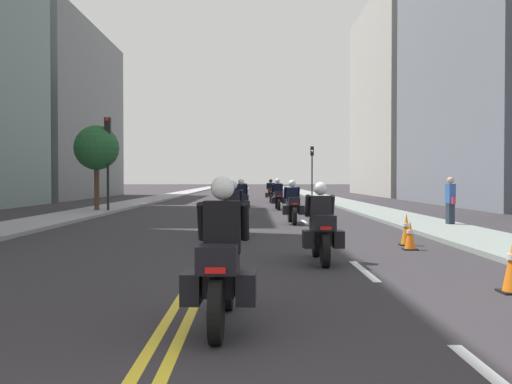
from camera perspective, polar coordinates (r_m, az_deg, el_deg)
ground_plane at (r=50.69m, az=-1.31°, el=-0.59°), size 264.00×264.00×0.00m
sidewalk_left at (r=51.26m, az=-8.96°, el=-0.52°), size 2.34×144.00×0.12m
sidewalk_right at (r=51.03m, az=6.36°, el=-0.52°), size 2.34×144.00×0.12m
centreline_yellow_inner at (r=50.69m, az=-1.45°, el=-0.59°), size 0.12×132.00×0.01m
centreline_yellow_outer at (r=50.69m, az=-1.18°, el=-0.59°), size 0.12×132.00×0.01m
lane_dashes_white at (r=31.76m, az=3.21°, el=-1.68°), size 0.14×56.40×0.01m
building_left_2 at (r=54.93m, az=-18.49°, el=7.06°), size 7.51×21.00×14.50m
building_right_2 at (r=63.20m, az=13.16°, el=8.47°), size 6.19×21.30×19.22m
motorcycle_0 at (r=6.65m, az=-3.24°, el=-7.07°), size 0.77×2.22×1.65m
motorcycle_1 at (r=11.81m, az=6.12°, el=-3.56°), size 0.76×2.20×1.56m
motorcycle_2 at (r=16.81m, az=-2.24°, el=-2.05°), size 0.78×2.28×1.58m
motorcycle_3 at (r=21.88m, az=3.44°, el=-1.32°), size 0.77×2.28×1.59m
motorcycle_4 at (r=26.31m, az=-1.41°, el=-0.83°), size 0.76×2.12×1.63m
motorcycle_5 at (r=31.88m, az=2.06°, el=-0.49°), size 0.78×2.18×1.66m
motorcycle_6 at (r=36.26m, az=-1.29°, el=-0.27°), size 0.76×2.23×1.62m
motorcycle_7 at (r=41.81m, az=1.39°, el=-0.09°), size 0.76×2.15×1.61m
traffic_cone_1 at (r=15.26m, az=13.94°, el=-3.43°), size 0.33×0.33×0.79m
traffic_cone_2 at (r=14.31m, az=14.28°, el=-4.00°), size 0.32×0.32×0.66m
traffic_light_near at (r=29.85m, az=-13.75°, el=4.17°), size 0.28×0.38×4.55m
traffic_light_far at (r=52.93m, az=5.29°, el=2.81°), size 0.28×0.38×4.43m
pedestrian_1 at (r=21.19m, az=17.79°, el=-0.85°), size 0.26×0.49×1.69m
street_tree_0 at (r=30.31m, az=-14.75°, el=4.00°), size 2.15×2.15×4.21m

